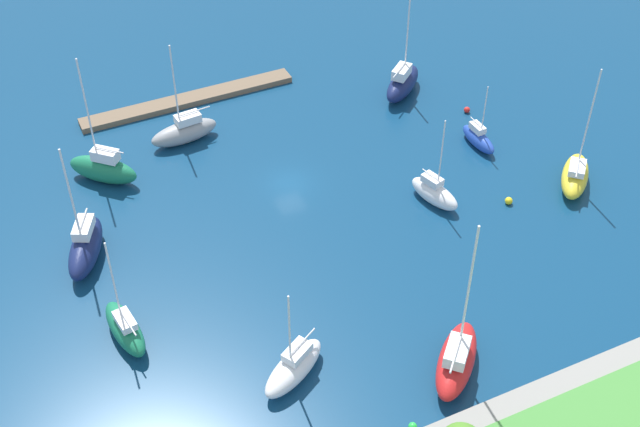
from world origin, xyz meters
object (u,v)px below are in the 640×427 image
sailboat_blue_near_pier (478,138)px  sailboat_green_outer_mooring (125,328)px  sailboat_green_east_end (103,168)px  mooring_buoy_yellow (509,201)px  sailboat_navy_lone_north (403,83)px  sailboat_navy_along_channel (85,246)px  sailboat_white_far_south (434,192)px  sailboat_red_west_end (457,359)px  sailboat_yellow_by_breakwater (575,175)px  sailboat_gray_off_beacon (184,131)px  pier_dock (188,100)px  mooring_buoy_red (467,110)px  sailboat_white_far_north (294,367)px

sailboat_blue_near_pier → sailboat_green_outer_mooring: 38.83m
sailboat_green_east_end → mooring_buoy_yellow: sailboat_green_east_end is taller
sailboat_navy_lone_north → sailboat_navy_along_channel: (36.03, 10.75, 0.04)m
sailboat_white_far_south → sailboat_navy_along_channel: bearing=-117.5°
sailboat_red_west_end → mooring_buoy_yellow: sailboat_red_west_end is taller
sailboat_yellow_by_breakwater → sailboat_navy_along_channel: 43.84m
sailboat_red_west_end → sailboat_green_outer_mooring: 24.72m
sailboat_yellow_by_breakwater → mooring_buoy_yellow: 6.96m
sailboat_green_east_end → sailboat_blue_near_pier: (-34.27, 10.09, -0.57)m
sailboat_green_east_end → sailboat_blue_near_pier: 35.73m
sailboat_navy_lone_north → sailboat_gray_off_beacon: sailboat_navy_lone_north is taller
sailboat_navy_lone_north → sailboat_navy_along_channel: sailboat_navy_along_channel is taller
sailboat_navy_lone_north → sailboat_white_far_south: (6.06, 16.62, -0.33)m
pier_dock → sailboat_blue_near_pier: (-23.12, 19.26, 0.59)m
mooring_buoy_yellow → sailboat_yellow_by_breakwater: bearing=177.1°
sailboat_blue_near_pier → mooring_buoy_red: bearing=156.0°
sailboat_green_east_end → sailboat_navy_lone_north: (-32.06, -1.04, -0.05)m
sailboat_white_far_north → mooring_buoy_yellow: 27.06m
sailboat_navy_lone_north → pier_dock: bearing=119.6°
sailboat_green_outer_mooring → sailboat_white_far_south: sailboat_green_outer_mooring is taller
sailboat_navy_lone_north → mooring_buoy_yellow: (0.09, 19.73, -1.08)m
sailboat_white_far_north → sailboat_white_far_south: 23.11m
mooring_buoy_yellow → pier_dock: bearing=-53.2°
sailboat_yellow_by_breakwater → mooring_buoy_red: (2.43, -14.25, -0.87)m
sailboat_green_outer_mooring → sailboat_white_far_south: bearing=-89.8°
sailboat_white_far_south → mooring_buoy_red: 15.04m
sailboat_navy_lone_north → sailboat_blue_near_pier: bearing=-117.9°
sailboat_navy_lone_north → sailboat_red_west_end: bearing=-152.5°
sailboat_gray_off_beacon → sailboat_white_far_north: bearing=80.9°
pier_dock → sailboat_red_west_end: (-6.35, 42.00, 1.07)m
sailboat_gray_off_beacon → sailboat_red_west_end: size_ratio=0.77×
sailboat_navy_along_channel → sailboat_white_far_south: bearing=105.2°
sailboat_green_east_end → sailboat_green_outer_mooring: (3.37, 19.58, -0.26)m
sailboat_navy_along_channel → mooring_buoy_red: (-40.40, -4.92, -1.15)m
sailboat_blue_near_pier → mooring_buoy_red: (-2.16, -5.30, -0.58)m
pier_dock → sailboat_white_far_north: (4.50, 37.40, 0.79)m
pier_dock → sailboat_gray_off_beacon: bearing=69.0°
mooring_buoy_yellow → sailboat_navy_lone_north: bearing=-90.3°
sailboat_blue_near_pier → mooring_buoy_yellow: bearing=-16.8°
sailboat_blue_near_pier → sailboat_gray_off_beacon: bearing=-118.5°
sailboat_white_far_north → sailboat_blue_near_pier: 33.05m
pier_dock → sailboat_red_west_end: 42.49m
sailboat_blue_near_pier → sailboat_white_far_south: (8.27, 5.50, 0.20)m
sailboat_green_east_end → sailboat_gray_off_beacon: (-8.68, -2.75, -0.26)m
sailboat_red_west_end → sailboat_blue_near_pier: bearing=7.9°
sailboat_blue_near_pier → sailboat_green_outer_mooring: size_ratio=0.71×
sailboat_white_far_north → sailboat_green_outer_mooring: size_ratio=0.90×
sailboat_white_far_south → sailboat_gray_off_beacon: bearing=-153.0°
sailboat_gray_off_beacon → sailboat_red_west_end: (-8.81, 35.58, 0.17)m
sailboat_gray_off_beacon → sailboat_green_east_end: bearing=12.2°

